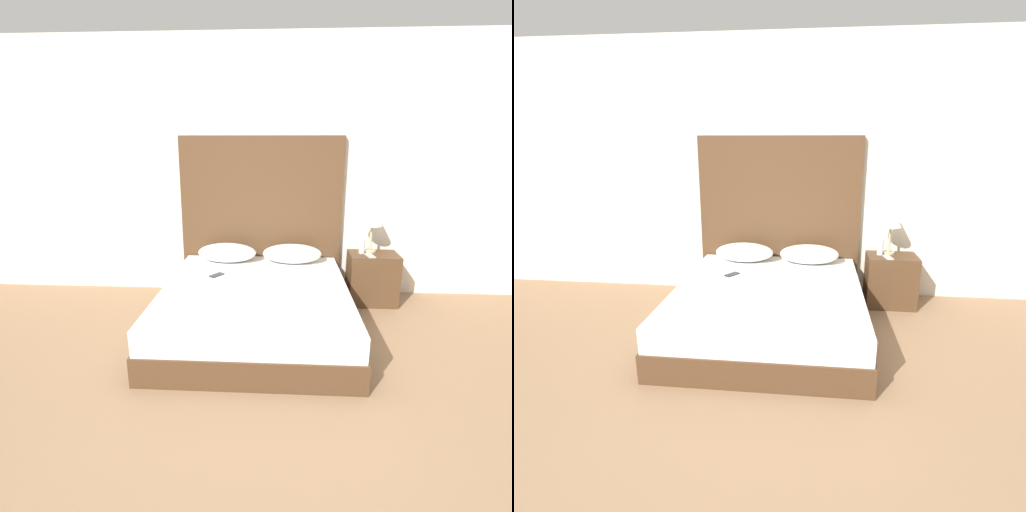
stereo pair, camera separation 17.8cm
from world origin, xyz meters
TOP-DOWN VIEW (x-y plane):
  - ground_plane at (0.00, 0.00)m, footprint 16.00×16.00m
  - wall_back at (0.00, 2.34)m, footprint 10.00×0.06m
  - bed at (-0.14, 1.29)m, footprint 1.65×1.90m
  - headboard at (-0.14, 2.26)m, footprint 1.73×0.05m
  - pillow_left at (-0.49, 2.01)m, footprint 0.61×0.35m
  - pillow_right at (0.20, 2.01)m, footprint 0.61×0.35m
  - phone_on_bed at (-0.53, 1.55)m, footprint 0.14×0.16m
  - nightstand at (1.04, 2.00)m, footprint 0.50×0.36m
  - table_lamp at (1.01, 2.07)m, footprint 0.22×0.22m
  - phone_on_nightstand at (0.98, 1.91)m, footprint 0.10×0.16m
  - toiletry_bottle at (0.92, 2.02)m, footprint 0.06×0.06m

SIDE VIEW (x-z plane):
  - ground_plane at x=0.00m, z-range 0.00..0.00m
  - bed at x=-0.14m, z-range 0.00..0.42m
  - nightstand at x=1.04m, z-range 0.00..0.54m
  - phone_on_bed at x=-0.53m, z-range 0.43..0.44m
  - pillow_left at x=-0.49m, z-range 0.43..0.62m
  - pillow_right at x=0.20m, z-range 0.43..0.62m
  - phone_on_nightstand at x=0.98m, z-range 0.54..0.55m
  - toiletry_bottle at x=0.92m, z-range 0.54..0.70m
  - headboard at x=-0.14m, z-range 0.00..1.71m
  - table_lamp at x=1.01m, z-range 0.66..1.14m
  - wall_back at x=0.00m, z-range 0.00..2.70m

